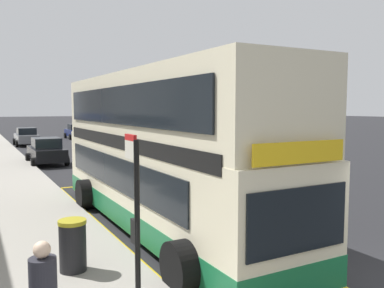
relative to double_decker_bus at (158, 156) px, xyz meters
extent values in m
plane|color=black|center=(2.46, 25.77, -2.06)|extent=(260.00, 260.00, 0.00)
cube|color=beige|center=(0.01, 0.01, -0.71)|extent=(2.40, 11.34, 2.30)
cube|color=beige|center=(0.01, 0.01, 1.39)|extent=(2.38, 11.11, 1.90)
cube|color=#196B3D|center=(0.01, 0.01, -1.56)|extent=(2.42, 11.36, 0.60)
cube|color=black|center=(0.01, 0.01, 0.46)|extent=(2.43, 10.43, 0.36)
cube|color=black|center=(-1.22, 0.41, -0.41)|extent=(0.04, 9.07, 0.90)
cube|color=black|center=(-1.22, 0.01, 1.44)|extent=(0.04, 9.98, 1.00)
cube|color=black|center=(0.01, -5.68, -0.46)|extent=(2.12, 0.04, 1.10)
cube|color=yellow|center=(0.01, -5.68, 0.66)|extent=(1.92, 0.04, 0.36)
cylinder|color=black|center=(-1.29, -4.07, -1.56)|extent=(0.56, 1.00, 1.00)
cylinder|color=black|center=(1.30, -4.07, -1.56)|extent=(0.56, 1.00, 1.00)
cylinder|color=black|center=(-1.29, 3.13, -1.56)|extent=(0.56, 1.00, 1.00)
cylinder|color=black|center=(1.30, 3.13, -1.56)|extent=(0.56, 1.00, 1.00)
cube|color=gold|center=(-1.46, 0.13, -2.06)|extent=(0.16, 14.14, 0.01)
cube|color=gold|center=(1.48, 0.13, -2.06)|extent=(0.16, 14.14, 0.01)
cube|color=gold|center=(0.01, 7.12, -2.06)|extent=(3.10, 0.16, 0.01)
cylinder|color=black|center=(-2.40, -4.60, -0.52)|extent=(0.09, 0.09, 2.80)
cube|color=silver|center=(-2.40, -4.35, 0.70)|extent=(0.05, 0.42, 0.30)
cube|color=red|center=(-2.40, -4.35, 0.90)|extent=(0.05, 0.42, 0.10)
cube|color=black|center=(-2.40, -4.50, -0.62)|extent=(0.06, 0.28, 0.40)
cube|color=maroon|center=(7.20, 15.80, -1.40)|extent=(1.76, 4.20, 0.72)
cube|color=black|center=(7.20, 15.70, -0.74)|extent=(1.52, 1.90, 0.60)
cylinder|color=black|center=(6.26, 17.10, -1.76)|extent=(0.22, 0.60, 0.60)
cylinder|color=black|center=(8.13, 17.10, -1.76)|extent=(0.22, 0.60, 0.60)
cylinder|color=black|center=(6.26, 14.50, -1.76)|extent=(0.22, 0.60, 0.60)
cylinder|color=black|center=(8.13, 14.50, -1.76)|extent=(0.22, 0.60, 0.60)
cube|color=black|center=(-0.70, 15.17, -1.40)|extent=(1.76, 4.20, 0.72)
cube|color=black|center=(-0.70, 15.07, -0.74)|extent=(1.52, 1.90, 0.60)
cylinder|color=black|center=(-1.64, 16.47, -1.76)|extent=(0.22, 0.60, 0.60)
cylinder|color=black|center=(0.23, 16.47, -1.76)|extent=(0.22, 0.60, 0.60)
cylinder|color=black|center=(-1.64, 13.87, -1.76)|extent=(0.22, 0.60, 0.60)
cylinder|color=black|center=(0.23, 13.87, -1.76)|extent=(0.22, 0.60, 0.60)
cube|color=navy|center=(5.53, 34.88, -1.40)|extent=(1.76, 4.20, 0.72)
cube|color=black|center=(5.53, 34.78, -0.74)|extent=(1.52, 1.90, 0.60)
cylinder|color=black|center=(4.59, 36.18, -1.76)|extent=(0.22, 0.60, 0.60)
cylinder|color=black|center=(6.46, 36.18, -1.76)|extent=(0.22, 0.60, 0.60)
cylinder|color=black|center=(4.59, 33.58, -1.76)|extent=(0.22, 0.60, 0.60)
cylinder|color=black|center=(6.46, 33.58, -1.76)|extent=(0.22, 0.60, 0.60)
cube|color=slate|center=(-0.30, 28.80, -1.40)|extent=(1.76, 4.20, 0.72)
cube|color=black|center=(-0.30, 28.70, -0.74)|extent=(1.52, 1.90, 0.60)
cylinder|color=black|center=(-1.23, 30.10, -1.76)|extent=(0.22, 0.60, 0.60)
cylinder|color=black|center=(0.64, 30.10, -1.76)|extent=(0.22, 0.60, 0.60)
cylinder|color=black|center=(-1.23, 27.50, -1.76)|extent=(0.22, 0.60, 0.60)
cylinder|color=black|center=(0.64, 27.50, -1.76)|extent=(0.22, 0.60, 0.60)
cylinder|color=#26262D|center=(-3.94, -5.37, -0.80)|extent=(0.34, 0.34, 0.64)
sphere|color=beige|center=(-3.94, -5.37, -0.37)|extent=(0.22, 0.22, 0.22)
cylinder|color=black|center=(-2.95, -2.39, -1.44)|extent=(0.54, 0.54, 0.97)
cylinder|color=#A5991E|center=(-2.95, -2.39, -0.91)|extent=(0.56, 0.56, 0.08)
camera|label=1|loc=(-4.64, -10.52, 1.38)|focal=37.79mm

